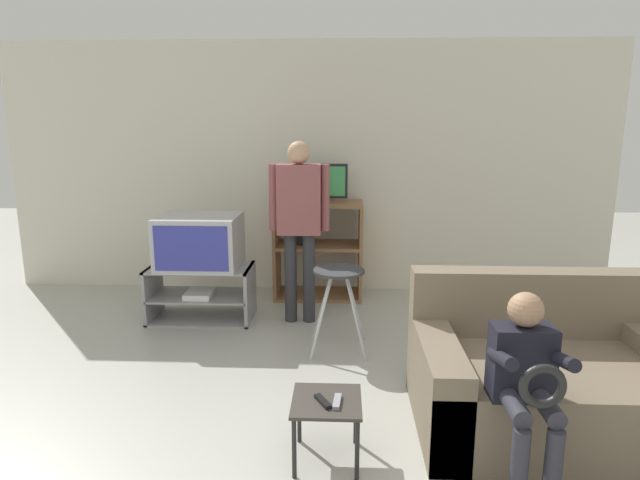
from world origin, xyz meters
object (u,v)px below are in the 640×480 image
object	(u,v)px
folding_stool	(339,283)
person_seated_child	(526,377)
snack_table	(327,409)
couch	(546,380)
media_shelf	(318,249)
remote_control_white	(337,401)
tv_stand	(201,293)
television_flat	(317,184)
remote_control_black	(323,401)
person_standing_adult	(299,215)
television_main	(200,242)

from	to	relation	value
folding_stool	person_seated_child	size ratio (longest dim) A/B	0.68
snack_table	couch	size ratio (longest dim) A/B	0.24
media_shelf	couch	bearing A→B (deg)	-58.52
couch	person_seated_child	bearing A→B (deg)	-119.60
remote_control_white	couch	world-z (taller)	couch
tv_stand	folding_stool	world-z (taller)	folding_stool
television_flat	remote_control_black	xyz separation A→B (m)	(0.17, -2.83, -0.81)
person_seated_child	media_shelf	bearing A→B (deg)	110.98
media_shelf	person_standing_adult	xyz separation A→B (m)	(-0.13, -0.73, 0.48)
media_shelf	folding_stool	world-z (taller)	media_shelf
tv_stand	television_main	world-z (taller)	television_main
person_standing_adult	television_main	bearing A→B (deg)	179.25
folding_stool	person_standing_adult	distance (m)	0.84
folding_stool	remote_control_black	world-z (taller)	folding_stool
folding_stool	remote_control_white	distance (m)	1.48
television_main	folding_stool	xyz separation A→B (m)	(1.26, -0.64, -0.18)
television_main	folding_stool	size ratio (longest dim) A/B	1.07
media_shelf	remote_control_white	distance (m)	2.83
tv_stand	snack_table	size ratio (longest dim) A/B	2.56
person_seated_child	television_flat	bearing A→B (deg)	111.15
television_flat	remote_control_white	world-z (taller)	television_flat
tv_stand	person_seated_child	bearing A→B (deg)	-45.86
folding_stool	remote_control_black	xyz separation A→B (m)	(-0.07, -1.47, -0.20)
tv_stand	television_main	bearing A→B (deg)	-5.56
media_shelf	person_standing_adult	size ratio (longest dim) A/B	0.61
media_shelf	folding_stool	bearing A→B (deg)	-80.56
tv_stand	person_seated_child	distance (m)	3.14
television_flat	remote_control_black	bearing A→B (deg)	-86.55
tv_stand	folding_stool	xyz separation A→B (m)	(1.27, -0.64, 0.31)
tv_stand	remote_control_white	bearing A→B (deg)	-58.88
tv_stand	television_flat	world-z (taller)	television_flat
media_shelf	remote_control_black	xyz separation A→B (m)	(0.16, -2.82, -0.15)
television_main	snack_table	world-z (taller)	television_main
television_main	remote_control_black	bearing A→B (deg)	-60.56
remote_control_black	couch	xyz separation A→B (m)	(1.30, 0.44, -0.07)
television_flat	snack_table	distance (m)	2.94
folding_stool	person_standing_adult	world-z (taller)	person_standing_adult
remote_control_white	person_seated_child	xyz separation A→B (m)	(0.90, -0.14, 0.23)
tv_stand	snack_table	world-z (taller)	tv_stand
tv_stand	media_shelf	size ratio (longest dim) A/B	0.94
media_shelf	television_main	bearing A→B (deg)	-145.26
tv_stand	media_shelf	distance (m)	1.29
snack_table	remote_control_white	bearing A→B (deg)	-31.65
media_shelf	tv_stand	bearing A→B (deg)	-145.52
remote_control_black	tv_stand	bearing A→B (deg)	91.23
media_shelf	snack_table	distance (m)	2.80
television_main	television_flat	size ratio (longest dim) A/B	1.15
television_flat	remote_control_white	bearing A→B (deg)	-85.08
television_main	snack_table	distance (m)	2.44
television_flat	couch	bearing A→B (deg)	-58.38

